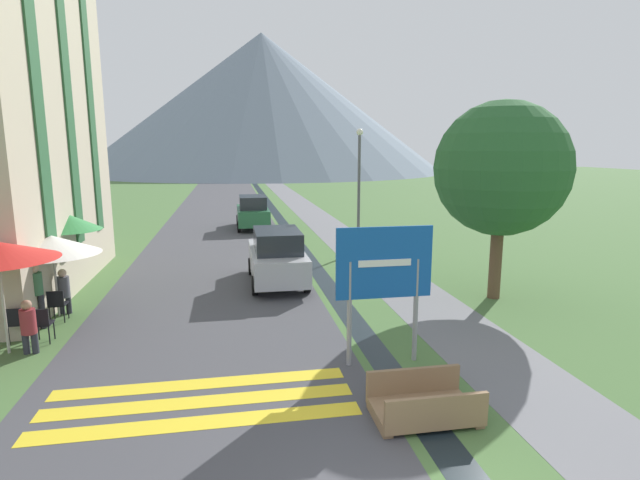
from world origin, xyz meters
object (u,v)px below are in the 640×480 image
person_seated_near (28,324)px  cafe_chair_far_left (45,292)px  cafe_umbrella_rear_green (67,222)px  person_standing_terrace (36,292)px  cafe_chair_near_right (17,321)px  cafe_chair_near_left (41,322)px  person_seated_far (64,289)px  cafe_umbrella_middle_white (52,245)px  road_sign (384,274)px  cafe_chair_middle (57,303)px  parked_car_far (253,212)px  streetlamp (359,180)px  parked_car_near (277,257)px  footbridge (424,405)px  tree_by_path (502,169)px

person_seated_near → cafe_chair_far_left: bearing=102.7°
cafe_umbrella_rear_green → person_standing_terrace: bearing=-88.5°
cafe_chair_near_right → person_standing_terrace: size_ratio=0.52×
cafe_chair_near_right → cafe_chair_near_left: 0.58m
person_seated_far → cafe_umbrella_middle_white: bearing=-128.4°
road_sign → cafe_chair_middle: (-7.50, 3.88, -1.40)m
parked_car_far → streetlamp: 8.68m
cafe_chair_far_left → streetlamp: (10.49, 5.98, 2.57)m
cafe_umbrella_middle_white → parked_car_near: bearing=19.8°
person_standing_terrace → cafe_chair_middle: bearing=53.4°
footbridge → streetlamp: 13.72m
tree_by_path → streetlamp: bearing=108.0°
road_sign → person_standing_terrace: 8.60m
parked_car_far → cafe_chair_far_left: parked_car_far is taller
cafe_chair_middle → cafe_chair_near_left: bearing=-72.8°
parked_car_far → tree_by_path: size_ratio=0.69×
person_standing_terrace → tree_by_path: tree_by_path is taller
cafe_chair_middle → cafe_chair_near_right: same height
parked_car_far → cafe_chair_far_left: (-6.34, -13.29, -0.39)m
parked_car_near → cafe_umbrella_rear_green: (-6.32, -0.05, 1.33)m
footbridge → cafe_chair_far_left: cafe_chair_far_left is taller
person_seated_far → tree_by_path: 12.62m
cafe_chair_near_left → cafe_umbrella_middle_white: bearing=82.3°
cafe_chair_far_left → cafe_umbrella_rear_green: bearing=93.1°
cafe_chair_middle → streetlamp: 12.42m
footbridge → parked_car_far: bearing=95.1°
parked_car_far → streetlamp: (4.15, -7.31, 2.18)m
footbridge → tree_by_path: bearing=52.5°
cafe_chair_near_left → person_seated_far: (-0.15, 2.16, 0.17)m
cafe_umbrella_rear_green → person_seated_near: cafe_umbrella_rear_green is taller
cafe_chair_far_left → cafe_chair_near_left: 2.73m
parked_car_near → parked_car_far: (-0.24, 11.72, -0.00)m
cafe_chair_middle → cafe_umbrella_rear_green: size_ratio=0.34×
cafe_chair_far_left → cafe_chair_near_left: (0.77, -2.62, 0.00)m
footbridge → cafe_chair_near_right: cafe_chair_near_right is taller
parked_car_far → tree_by_path: 16.14m
footbridge → cafe_chair_near_left: bearing=148.1°
tree_by_path → person_seated_near: bearing=-170.6°
streetlamp → road_sign: bearing=-102.0°
cafe_chair_near_right → cafe_umbrella_middle_white: 2.36m
person_seated_near → person_seated_far: size_ratio=0.98×
road_sign → cafe_chair_near_right: 8.45m
road_sign → person_seated_far: bearing=148.8°
cafe_umbrella_middle_white → cafe_chair_near_right: bearing=-98.7°
road_sign → cafe_chair_far_left: size_ratio=3.40×
cafe_chair_near_right → cafe_umbrella_rear_green: size_ratio=0.34×
cafe_chair_far_left → person_seated_near: person_seated_near is taller
tree_by_path → parked_car_near: bearing=156.1°
parked_car_far → tree_by_path: tree_by_path is taller
cafe_chair_near_right → person_seated_far: 2.06m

